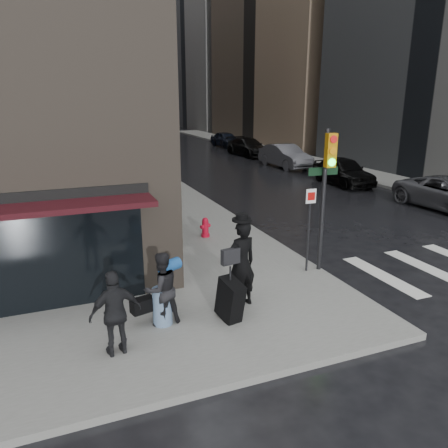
{
  "coord_description": "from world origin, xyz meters",
  "views": [
    {
      "loc": [
        -4.84,
        -7.85,
        4.86
      ],
      "look_at": [
        -0.37,
        3.34,
        1.3
      ],
      "focal_mm": 35.0,
      "sensor_mm": 36.0,
      "label": 1
    }
  ],
  "objects_px": {
    "man_jeans": "(161,289)",
    "man_greycoat": "(116,313)",
    "fire_hydrant": "(205,228)",
    "parked_car_4": "(226,139)",
    "man_overcoat": "(239,269)",
    "parked_car_2": "(285,156)",
    "parked_car_1": "(343,171)",
    "parked_car_3": "(248,147)",
    "traffic_light": "(325,182)"
  },
  "relations": [
    {
      "from": "man_jeans",
      "to": "man_greycoat",
      "type": "bearing_deg",
      "value": 22.18
    },
    {
      "from": "traffic_light",
      "to": "parked_car_1",
      "type": "height_order",
      "value": "traffic_light"
    },
    {
      "from": "man_jeans",
      "to": "parked_car_3",
      "type": "relative_size",
      "value": 0.32
    },
    {
      "from": "traffic_light",
      "to": "parked_car_3",
      "type": "height_order",
      "value": "traffic_light"
    },
    {
      "from": "parked_car_1",
      "to": "parked_car_4",
      "type": "bearing_deg",
      "value": 92.19
    },
    {
      "from": "parked_car_1",
      "to": "parked_car_3",
      "type": "relative_size",
      "value": 0.91
    },
    {
      "from": "man_overcoat",
      "to": "man_greycoat",
      "type": "relative_size",
      "value": 1.34
    },
    {
      "from": "man_jeans",
      "to": "parked_car_2",
      "type": "relative_size",
      "value": 0.34
    },
    {
      "from": "man_overcoat",
      "to": "parked_car_4",
      "type": "xyz_separation_m",
      "value": [
        12.48,
        31.63,
        -0.36
      ]
    },
    {
      "from": "parked_car_1",
      "to": "parked_car_4",
      "type": "xyz_separation_m",
      "value": [
        0.86,
        19.77,
        -0.04
      ]
    },
    {
      "from": "man_greycoat",
      "to": "parked_car_2",
      "type": "xyz_separation_m",
      "value": [
        14.48,
        19.3,
        -0.19
      ]
    },
    {
      "from": "fire_hydrant",
      "to": "parked_car_4",
      "type": "height_order",
      "value": "parked_car_4"
    },
    {
      "from": "man_overcoat",
      "to": "man_jeans",
      "type": "bearing_deg",
      "value": -8.62
    },
    {
      "from": "man_jeans",
      "to": "fire_hydrant",
      "type": "bearing_deg",
      "value": -132.78
    },
    {
      "from": "parked_car_3",
      "to": "parked_car_4",
      "type": "relative_size",
      "value": 1.16
    },
    {
      "from": "man_overcoat",
      "to": "fire_hydrant",
      "type": "distance_m",
      "value": 5.42
    },
    {
      "from": "fire_hydrant",
      "to": "parked_car_4",
      "type": "relative_size",
      "value": 0.16
    },
    {
      "from": "fire_hydrant",
      "to": "parked_car_1",
      "type": "bearing_deg",
      "value": 31.89
    },
    {
      "from": "parked_car_1",
      "to": "fire_hydrant",
      "type": "bearing_deg",
      "value": -143.43
    },
    {
      "from": "man_overcoat",
      "to": "fire_hydrant",
      "type": "xyz_separation_m",
      "value": [
        1.05,
        5.28,
        -0.64
      ]
    },
    {
      "from": "parked_car_2",
      "to": "parked_car_4",
      "type": "bearing_deg",
      "value": 83.32
    },
    {
      "from": "man_greycoat",
      "to": "fire_hydrant",
      "type": "distance_m",
      "value": 7.29
    },
    {
      "from": "traffic_light",
      "to": "parked_car_3",
      "type": "xyz_separation_m",
      "value": [
        8.82,
        23.81,
        -1.93
      ]
    },
    {
      "from": "man_greycoat",
      "to": "fire_hydrant",
      "type": "xyz_separation_m",
      "value": [
        3.91,
        6.13,
        -0.53
      ]
    },
    {
      "from": "man_jeans",
      "to": "parked_car_2",
      "type": "height_order",
      "value": "man_jeans"
    },
    {
      "from": "parked_car_1",
      "to": "parked_car_3",
      "type": "bearing_deg",
      "value": 93.81
    },
    {
      "from": "traffic_light",
      "to": "parked_car_4",
      "type": "bearing_deg",
      "value": 76.34
    },
    {
      "from": "fire_hydrant",
      "to": "parked_car_4",
      "type": "bearing_deg",
      "value": 66.54
    },
    {
      "from": "man_jeans",
      "to": "parked_car_2",
      "type": "distance_m",
      "value": 22.88
    },
    {
      "from": "parked_car_2",
      "to": "parked_car_4",
      "type": "xyz_separation_m",
      "value": [
        0.87,
        13.18,
        -0.06
      ]
    },
    {
      "from": "fire_hydrant",
      "to": "parked_car_2",
      "type": "xyz_separation_m",
      "value": [
        10.57,
        13.17,
        0.34
      ]
    },
    {
      "from": "man_overcoat",
      "to": "traffic_light",
      "type": "xyz_separation_m",
      "value": [
        3.0,
        1.23,
        1.56
      ]
    },
    {
      "from": "man_jeans",
      "to": "parked_car_1",
      "type": "height_order",
      "value": "man_jeans"
    },
    {
      "from": "man_overcoat",
      "to": "parked_car_3",
      "type": "height_order",
      "value": "man_overcoat"
    },
    {
      "from": "fire_hydrant",
      "to": "parked_car_1",
      "type": "xyz_separation_m",
      "value": [
        10.57,
        6.58,
        0.32
      ]
    },
    {
      "from": "man_overcoat",
      "to": "traffic_light",
      "type": "height_order",
      "value": "traffic_light"
    },
    {
      "from": "fire_hydrant",
      "to": "parked_car_2",
      "type": "height_order",
      "value": "parked_car_2"
    },
    {
      "from": "parked_car_1",
      "to": "traffic_light",
      "type": "bearing_deg",
      "value": -124.36
    },
    {
      "from": "parked_car_2",
      "to": "man_overcoat",
      "type": "bearing_deg",
      "value": -125.11
    },
    {
      "from": "man_jeans",
      "to": "traffic_light",
      "type": "height_order",
      "value": "traffic_light"
    },
    {
      "from": "man_overcoat",
      "to": "parked_car_2",
      "type": "distance_m",
      "value": 21.81
    },
    {
      "from": "parked_car_2",
      "to": "fire_hydrant",
      "type": "bearing_deg",
      "value": -131.65
    },
    {
      "from": "man_overcoat",
      "to": "man_greycoat",
      "type": "distance_m",
      "value": 2.99
    },
    {
      "from": "parked_car_4",
      "to": "man_jeans",
      "type": "bearing_deg",
      "value": -118.8
    },
    {
      "from": "man_overcoat",
      "to": "fire_hydrant",
      "type": "bearing_deg",
      "value": -111.94
    },
    {
      "from": "fire_hydrant",
      "to": "parked_car_2",
      "type": "bearing_deg",
      "value": 51.26
    },
    {
      "from": "man_jeans",
      "to": "parked_car_3",
      "type": "distance_m",
      "value": 28.57
    },
    {
      "from": "man_overcoat",
      "to": "traffic_light",
      "type": "relative_size",
      "value": 0.58
    },
    {
      "from": "fire_hydrant",
      "to": "parked_car_4",
      "type": "distance_m",
      "value": 28.72
    },
    {
      "from": "traffic_light",
      "to": "parked_car_4",
      "type": "relative_size",
      "value": 0.9
    }
  ]
}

